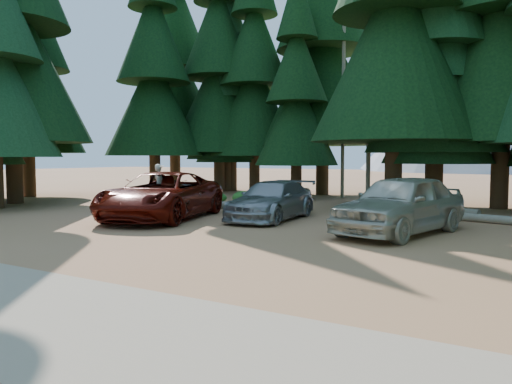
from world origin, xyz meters
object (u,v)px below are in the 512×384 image
Objects in this scene: silver_minivan_center at (272,200)px; red_pickup at (162,195)px; log_left at (257,206)px; log_right at (474,218)px; silver_minivan_right at (401,204)px; frisbee_player at (159,184)px; log_mid at (436,210)px.

red_pickup is at bearing -155.30° from silver_minivan_center.
red_pickup is 4.97m from log_left.
log_left is 8.90m from log_right.
red_pickup is at bearing -122.65° from log_left.
frisbee_player is at bearing -168.85° from silver_minivan_right.
silver_minivan_right is 6.50m from log_mid.
silver_minivan_right is at bearing -165.22° from frisbee_player.
silver_minivan_right is at bearing -68.10° from log_mid.
silver_minivan_right reaches higher than log_left.
log_mid is at bearing 25.17° from red_pickup.
red_pickup is 1.90m from frisbee_player.
silver_minivan_right is 1.44× the size of log_mid.
red_pickup reaches higher than log_left.
silver_minivan_center is at bearing -155.02° from frisbee_player.
log_mid is at bearing 105.42° from silver_minivan_right.
log_right is at bearing 20.98° from silver_minivan_center.
red_pickup reaches higher than log_mid.
frisbee_player is (-1.30, 1.34, 0.34)m from red_pickup.
log_left is 1.23× the size of log_mid.
log_mid is 0.79× the size of log_right.
log_mid is at bearing 142.01° from log_right.
red_pickup reaches higher than log_right.
frisbee_player is 0.35× the size of log_right.
log_mid is at bearing 43.40° from silver_minivan_center.
red_pickup is 3.87× the size of frisbee_player.
silver_minivan_right is at bearing -97.00° from log_right.
silver_minivan_right is at bearing -9.69° from red_pickup.
log_mid is 2.84m from log_right.
silver_minivan_center is at bearing -178.60° from silver_minivan_right.
log_right is at bearing -144.65° from frisbee_player.
red_pickup is 11.29m from log_mid.
red_pickup is at bearing -160.50° from silver_minivan_right.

